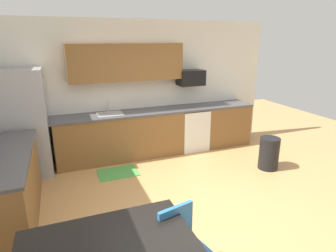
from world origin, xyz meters
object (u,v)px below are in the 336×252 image
object	(u,v)px
chair_near_table	(182,245)
oven_range	(191,128)
refrigerator	(24,124)
dining_table	(108,252)
microwave	(191,78)
trash_bin	(269,153)

from	to	relation	value
chair_near_table	oven_range	bearing A→B (deg)	63.00
refrigerator	chair_near_table	xyz separation A→B (m)	(1.54, -3.25, -0.43)
chair_near_table	dining_table	bearing A→B (deg)	-172.24
microwave	chair_near_table	bearing A→B (deg)	-116.32
microwave	chair_near_table	world-z (taller)	microwave
trash_bin	dining_table	bearing A→B (deg)	-149.11
trash_bin	refrigerator	bearing A→B (deg)	161.45
oven_range	trash_bin	xyz separation A→B (m)	(0.89, -1.46, -0.16)
refrigerator	microwave	distance (m)	3.30
microwave	chair_near_table	distance (m)	3.96
oven_range	trash_bin	size ratio (longest dim) A/B	1.52
chair_near_table	trash_bin	size ratio (longest dim) A/B	1.42
oven_range	chair_near_table	xyz separation A→B (m)	(-1.70, -3.33, 0.05)
dining_table	chair_near_table	xyz separation A→B (m)	(0.69, 0.09, -0.21)
refrigerator	oven_range	world-z (taller)	refrigerator
dining_table	trash_bin	bearing A→B (deg)	30.89
microwave	trash_bin	xyz separation A→B (m)	(0.89, -1.56, -1.24)
microwave	refrigerator	bearing A→B (deg)	-176.81
refrigerator	microwave	xyz separation A→B (m)	(3.23, 0.18, 0.61)
refrigerator	dining_table	xyz separation A→B (m)	(0.85, -3.34, -0.22)
microwave	trash_bin	size ratio (longest dim) A/B	0.90
microwave	trash_bin	bearing A→B (deg)	-60.38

